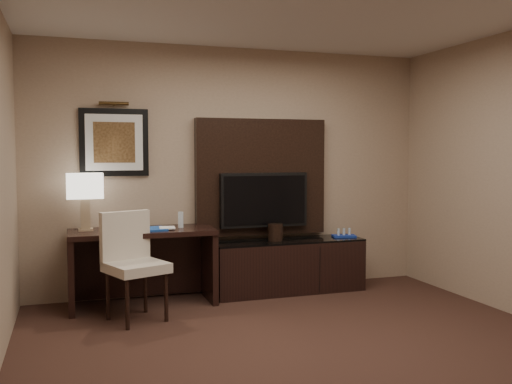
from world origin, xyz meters
name	(u,v)px	position (x,y,z in m)	size (l,w,h in m)	color
floor	(331,369)	(0.00, 0.00, -0.01)	(4.50, 5.00, 0.01)	#341D17
wall_back	(234,170)	(0.00, 2.50, 1.35)	(4.50, 0.01, 2.70)	tan
desk	(143,267)	(-1.07, 2.15, 0.39)	(1.44, 0.62, 0.77)	black
credenza	(288,266)	(0.53, 2.20, 0.29)	(1.69, 0.47, 0.58)	black
tv_wall_panel	(261,177)	(0.30, 2.44, 1.27)	(1.50, 0.12, 1.30)	black
tv	(264,200)	(0.30, 2.34, 1.02)	(1.00, 0.08, 0.60)	black
artwork	(114,142)	(-1.30, 2.48, 1.65)	(0.70, 0.04, 0.70)	black
picture_light	(114,103)	(-1.30, 2.44, 2.05)	(0.04, 0.04, 0.30)	#3C2A13
desk_chair	(136,266)	(-1.19, 1.61, 0.51)	(0.49, 0.56, 1.02)	beige
table_lamp	(85,202)	(-1.61, 2.25, 1.06)	(0.35, 0.20, 0.58)	tan
desk_phone	(123,225)	(-1.25, 2.16, 0.82)	(0.20, 0.18, 0.10)	black
blue_folder	(154,229)	(-0.96, 2.08, 0.78)	(0.23, 0.30, 0.02)	#164194
book	(159,219)	(-0.90, 2.10, 0.88)	(0.16, 0.02, 0.21)	tan
water_bottle	(181,220)	(-0.67, 2.17, 0.85)	(0.05, 0.05, 0.16)	silver
ice_bucket	(275,232)	(0.38, 2.19, 0.67)	(0.17, 0.17, 0.18)	black
minibar_tray	(344,233)	(1.23, 2.21, 0.63)	(0.26, 0.16, 0.09)	#18339F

